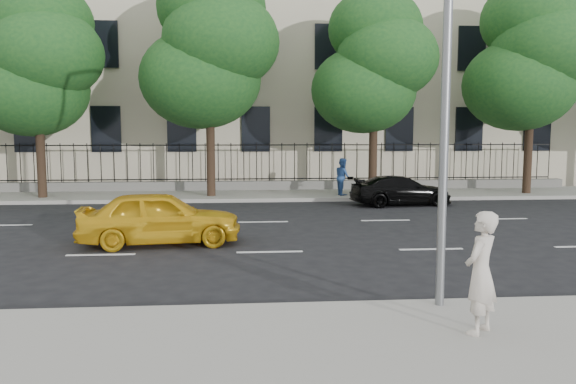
# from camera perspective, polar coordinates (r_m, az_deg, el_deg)

# --- Properties ---
(ground) EXTENTS (120.00, 120.00, 0.00)m
(ground) POSITION_cam_1_polar(r_m,az_deg,el_deg) (11.22, -1.27, -8.85)
(ground) COLOR black
(ground) RESTS_ON ground
(near_sidewalk) EXTENTS (60.00, 4.00, 0.15)m
(near_sidewalk) POSITION_cam_1_polar(r_m,az_deg,el_deg) (7.41, 0.56, -16.34)
(near_sidewalk) COLOR gray
(near_sidewalk) RESTS_ON ground
(far_sidewalk) EXTENTS (60.00, 4.00, 0.15)m
(far_sidewalk) POSITION_cam_1_polar(r_m,az_deg,el_deg) (24.99, -3.10, -0.30)
(far_sidewalk) COLOR gray
(far_sidewalk) RESTS_ON ground
(lane_markings) EXTENTS (49.60, 4.62, 0.01)m
(lane_markings) POSITION_cam_1_polar(r_m,az_deg,el_deg) (15.85, -2.26, -4.36)
(lane_markings) COLOR silver
(lane_markings) RESTS_ON ground
(masonry_building) EXTENTS (34.60, 12.11, 18.50)m
(masonry_building) POSITION_cam_1_polar(r_m,az_deg,el_deg) (34.32, -3.59, 16.47)
(masonry_building) COLOR beige
(masonry_building) RESTS_ON ground
(iron_fence) EXTENTS (30.00, 0.50, 2.20)m
(iron_fence) POSITION_cam_1_polar(r_m,az_deg,el_deg) (26.62, -3.20, 1.34)
(iron_fence) COLOR slate
(iron_fence) RESTS_ON far_sidewalk
(tree_b) EXTENTS (5.53, 5.12, 8.97)m
(tree_b) POSITION_cam_1_polar(r_m,az_deg,el_deg) (25.75, -24.00, 12.23)
(tree_b) COLOR #382619
(tree_b) RESTS_ON far_sidewalk
(tree_c) EXTENTS (5.89, 5.50, 9.80)m
(tree_c) POSITION_cam_1_polar(r_m,az_deg,el_deg) (24.47, -7.90, 14.39)
(tree_c) COLOR #382619
(tree_c) RESTS_ON far_sidewalk
(tree_d) EXTENTS (5.34, 4.94, 8.84)m
(tree_d) POSITION_cam_1_polar(r_m,az_deg,el_deg) (25.00, 8.78, 12.87)
(tree_d) COLOR #382619
(tree_d) RESTS_ON far_sidewalk
(tree_e) EXTENTS (5.71, 5.31, 9.46)m
(tree_e) POSITION_cam_1_polar(r_m,az_deg,el_deg) (27.48, 23.50, 12.58)
(tree_e) COLOR #382619
(tree_e) RESTS_ON far_sidewalk
(yellow_taxi) EXTENTS (4.25, 2.07, 1.40)m
(yellow_taxi) POSITION_cam_1_polar(r_m,az_deg,el_deg) (14.81, -12.86, -2.55)
(yellow_taxi) COLOR gold
(yellow_taxi) RESTS_ON ground
(black_sedan) EXTENTS (4.18, 2.11, 1.16)m
(black_sedan) POSITION_cam_1_polar(r_m,az_deg,el_deg) (22.50, 11.39, 0.15)
(black_sedan) COLOR black
(black_sedan) RESTS_ON ground
(woman_near) EXTENTS (0.73, 0.72, 1.70)m
(woman_near) POSITION_cam_1_polar(r_m,az_deg,el_deg) (8.15, 19.00, -7.76)
(woman_near) COLOR beige
(woman_near) RESTS_ON near_sidewalk
(pedestrian_far) EXTENTS (0.70, 0.85, 1.60)m
(pedestrian_far) POSITION_cam_1_polar(r_m,az_deg,el_deg) (24.27, 5.60, 1.56)
(pedestrian_far) COLOR navy
(pedestrian_far) RESTS_ON far_sidewalk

